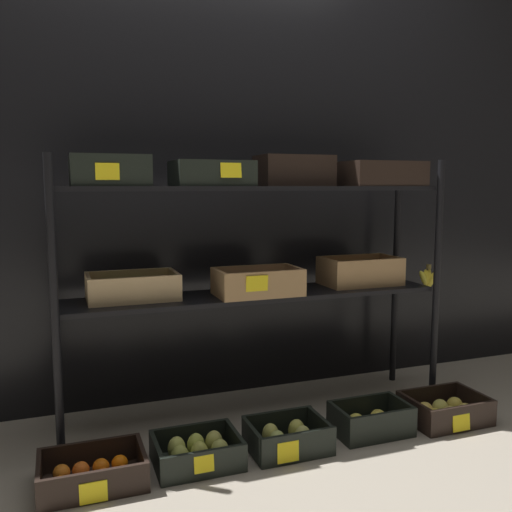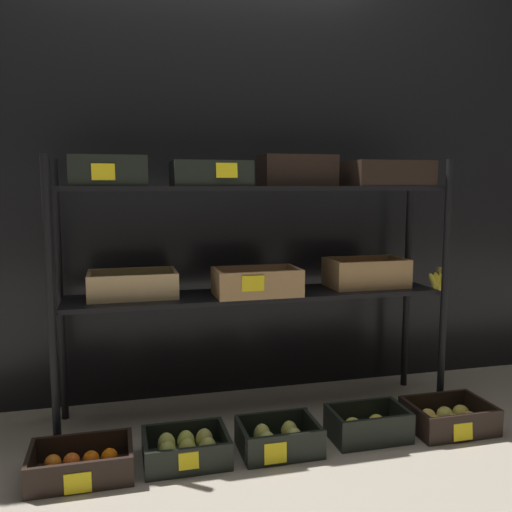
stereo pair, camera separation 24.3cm
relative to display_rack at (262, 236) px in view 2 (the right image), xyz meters
The scene contains 8 objects.
ground_plane 0.83m from the display_rack, behind, with size 10.00×10.00×0.00m, color gray.
storefront_wall 0.49m from the display_rack, 94.43° to the left, with size 4.11×0.12×2.30m, color black.
display_rack is the anchor object (origin of this frame).
crate_ground_tangerine 1.17m from the display_rack, 154.10° to the right, with size 0.37×0.25×0.11m.
crate_ground_pear 0.95m from the display_rack, 137.50° to the right, with size 0.32×0.26×0.11m.
crate_ground_center_pear 0.86m from the display_rack, 95.00° to the right, with size 0.31×0.24×0.12m.
crate_ground_apple_gold 0.93m from the display_rack, 44.71° to the right, with size 0.32×0.21×0.13m.
crate_ground_rightmost_apple_gold 1.14m from the display_rack, 26.35° to the right, with size 0.35×0.27×0.12m.
Camera 2 is at (-0.60, -2.35, 1.05)m, focal length 38.51 mm.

